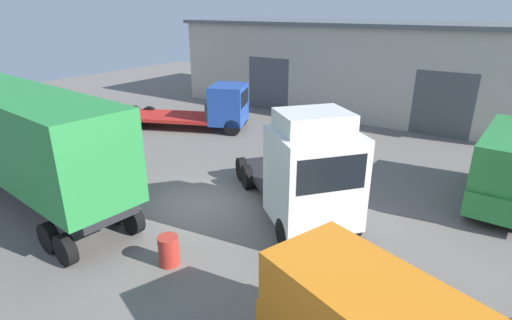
{
  "coord_description": "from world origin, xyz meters",
  "views": [
    {
      "loc": [
        9.12,
        -9.62,
        6.84
      ],
      "look_at": [
        1.54,
        1.71,
        1.6
      ],
      "focal_mm": 28.0,
      "sensor_mm": 36.0,
      "label": 1
    }
  ],
  "objects_px": {
    "tractor_unit_white": "(307,173)",
    "delivery_van_green": "(511,168)",
    "oil_drum": "(169,251)",
    "flatbed_truck_blue": "(209,108)",
    "container_trailer_black": "(25,136)"
  },
  "relations": [
    {
      "from": "delivery_van_green",
      "to": "oil_drum",
      "type": "relative_size",
      "value": 5.97
    },
    {
      "from": "container_trailer_black",
      "to": "oil_drum",
      "type": "bearing_deg",
      "value": -173.54
    },
    {
      "from": "oil_drum",
      "to": "tractor_unit_white",
      "type": "bearing_deg",
      "value": 62.17
    },
    {
      "from": "container_trailer_black",
      "to": "oil_drum",
      "type": "distance_m",
      "value": 6.99
    },
    {
      "from": "delivery_van_green",
      "to": "oil_drum",
      "type": "xyz_separation_m",
      "value": [
        -7.59,
        -9.39,
        -1.05
      ]
    },
    {
      "from": "oil_drum",
      "to": "delivery_van_green",
      "type": "bearing_deg",
      "value": 51.05
    },
    {
      "from": "container_trailer_black",
      "to": "delivery_van_green",
      "type": "distance_m",
      "value": 17.13
    },
    {
      "from": "tractor_unit_white",
      "to": "oil_drum",
      "type": "height_order",
      "value": "tractor_unit_white"
    },
    {
      "from": "container_trailer_black",
      "to": "flatbed_truck_blue",
      "type": "height_order",
      "value": "container_trailer_black"
    },
    {
      "from": "flatbed_truck_blue",
      "to": "oil_drum",
      "type": "relative_size",
      "value": 9.45
    },
    {
      "from": "flatbed_truck_blue",
      "to": "oil_drum",
      "type": "xyz_separation_m",
      "value": [
        7.75,
        -11.0,
        -0.83
      ]
    },
    {
      "from": "tractor_unit_white",
      "to": "delivery_van_green",
      "type": "relative_size",
      "value": 1.24
    },
    {
      "from": "flatbed_truck_blue",
      "to": "delivery_van_green",
      "type": "xyz_separation_m",
      "value": [
        15.34,
        -1.61,
        0.22
      ]
    },
    {
      "from": "container_trailer_black",
      "to": "flatbed_truck_blue",
      "type": "xyz_separation_m",
      "value": [
        -1.12,
        11.09,
        -1.41
      ]
    },
    {
      "from": "tractor_unit_white",
      "to": "oil_drum",
      "type": "relative_size",
      "value": 7.41
    }
  ]
}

